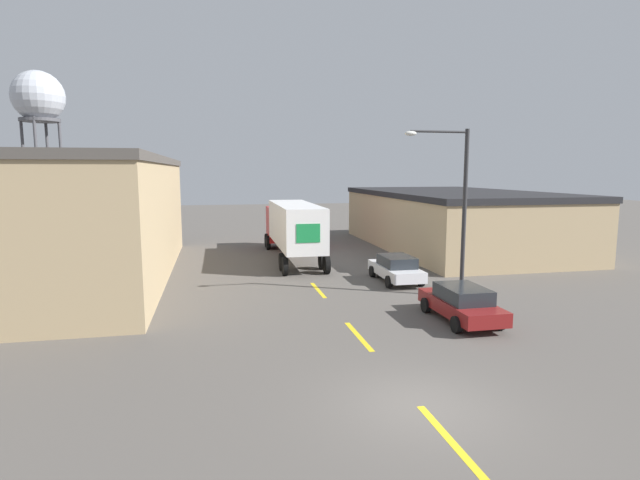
{
  "coord_description": "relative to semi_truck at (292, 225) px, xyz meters",
  "views": [
    {
      "loc": [
        -5.0,
        -11.22,
        5.95
      ],
      "look_at": [
        0.44,
        14.49,
        2.33
      ],
      "focal_mm": 28.0,
      "sensor_mm": 36.0,
      "label": 1
    }
  ],
  "objects": [
    {
      "name": "ground_plane",
      "position": [
        -0.13,
        -22.23,
        -2.32
      ],
      "size": [
        160.0,
        160.0,
        0.0
      ],
      "primitive_type": "plane",
      "color": "#56514C"
    },
    {
      "name": "road_centerline",
      "position": [
        -0.13,
        -16.61,
        -2.32
      ],
      "size": [
        0.2,
        17.77,
        0.01
      ],
      "color": "yellow",
      "rests_on": "ground_plane"
    },
    {
      "name": "warehouse_left",
      "position": [
        -12.47,
        -3.63,
        1.06
      ],
      "size": [
        9.61,
        22.49,
        6.76
      ],
      "color": "tan",
      "rests_on": "ground_plane"
    },
    {
      "name": "warehouse_right",
      "position": [
        13.11,
        2.45,
        -0.1
      ],
      "size": [
        11.41,
        20.88,
        4.44
      ],
      "color": "tan",
      "rests_on": "ground_plane"
    },
    {
      "name": "semi_truck",
      "position": [
        0.0,
        0.0,
        0.0
      ],
      "size": [
        2.84,
        12.87,
        3.85
      ],
      "rotation": [
        0.0,
        0.0,
        -0.01
      ],
      "color": "#B21919",
      "rests_on": "ground_plane"
    },
    {
      "name": "parked_car_right_near",
      "position": [
        4.42,
        -15.67,
        -1.57
      ],
      "size": [
        1.99,
        4.45,
        1.43
      ],
      "color": "maroon",
      "rests_on": "ground_plane"
    },
    {
      "name": "parked_car_right_mid",
      "position": [
        4.42,
        -8.29,
        -1.57
      ],
      "size": [
        1.99,
        4.45,
        1.43
      ],
      "color": "silver",
      "rests_on": "ground_plane"
    },
    {
      "name": "water_tower",
      "position": [
        -21.59,
        20.87,
        10.56
      ],
      "size": [
        4.87,
        4.87,
        15.61
      ],
      "color": "#47474C",
      "rests_on": "ground_plane"
    },
    {
      "name": "street_lamp",
      "position": [
        5.96,
        -11.98,
        2.33
      ],
      "size": [
        3.16,
        0.32,
        7.9
      ],
      "color": "#2D2D30",
      "rests_on": "ground_plane"
    }
  ]
}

